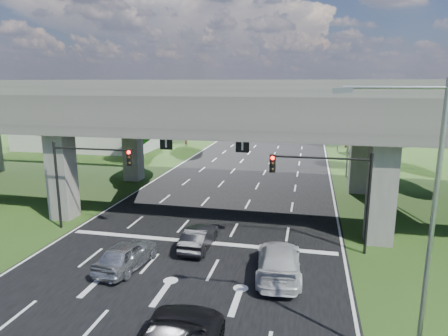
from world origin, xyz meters
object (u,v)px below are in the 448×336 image
at_px(signal_right, 330,183).
at_px(car_white, 279,261).
at_px(streetlight_beyond, 337,111).
at_px(car_dark, 199,237).
at_px(streetlight_far, 346,122).
at_px(signal_left, 85,170).
at_px(car_silver, 127,255).
at_px(streetlight_near, 420,211).

height_order(signal_right, car_white, signal_right).
distance_m(streetlight_beyond, car_dark, 38.99).
bearing_deg(streetlight_far, signal_left, -131.78).
height_order(streetlight_far, car_silver, streetlight_far).
xyz_separation_m(car_silver, car_white, (8.05, 0.89, 0.05)).
xyz_separation_m(signal_left, car_white, (13.11, -3.83, -3.36)).
xyz_separation_m(streetlight_beyond, car_silver, (-12.87, -40.77, -5.06)).
bearing_deg(signal_right, car_white, -123.59).
height_order(signal_right, car_silver, signal_right).
bearing_deg(streetlight_beyond, signal_right, -93.61).
bearing_deg(streetlight_near, signal_left, 150.98).
height_order(streetlight_near, car_dark, streetlight_near).
bearing_deg(car_dark, signal_left, -8.74).
bearing_deg(streetlight_beyond, car_silver, -107.51).
height_order(signal_left, streetlight_near, streetlight_near).
bearing_deg(car_white, streetlight_beyond, -101.38).
height_order(signal_left, streetlight_far, streetlight_far).
relative_size(signal_left, car_silver, 1.36).
distance_m(signal_left, streetlight_near, 20.56).
xyz_separation_m(signal_left, car_dark, (8.13, -1.33, -3.48)).
distance_m(streetlight_near, car_dark, 14.02).
height_order(streetlight_far, car_dark, streetlight_far).
relative_size(car_silver, car_dark, 1.07).
relative_size(signal_right, streetlight_near, 0.60).
height_order(streetlight_far, car_white, streetlight_far).
bearing_deg(car_silver, car_white, -166.20).
distance_m(signal_left, streetlight_beyond, 40.30).
height_order(signal_left, car_dark, signal_left).
bearing_deg(streetlight_beyond, streetlight_near, -90.00).
bearing_deg(signal_left, streetlight_far, 48.22).
xyz_separation_m(signal_right, streetlight_beyond, (2.27, 36.06, 1.66)).
distance_m(signal_left, car_silver, 7.70).
xyz_separation_m(car_silver, car_dark, (3.07, 3.38, -0.07)).
height_order(streetlight_near, car_white, streetlight_near).
xyz_separation_m(signal_right, car_white, (-2.54, -3.83, -3.36)).
relative_size(streetlight_near, car_silver, 2.26).
bearing_deg(streetlight_far, car_dark, -114.60).
height_order(streetlight_near, streetlight_beyond, same).
xyz_separation_m(streetlight_beyond, car_white, (-4.81, -39.88, -5.02)).
distance_m(signal_right, streetlight_far, 20.25).
relative_size(streetlight_far, car_white, 1.82).
xyz_separation_m(signal_right, car_silver, (-10.59, -4.71, -3.40)).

